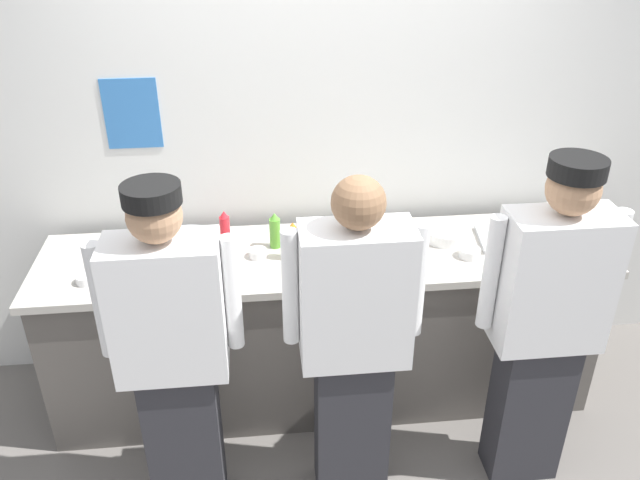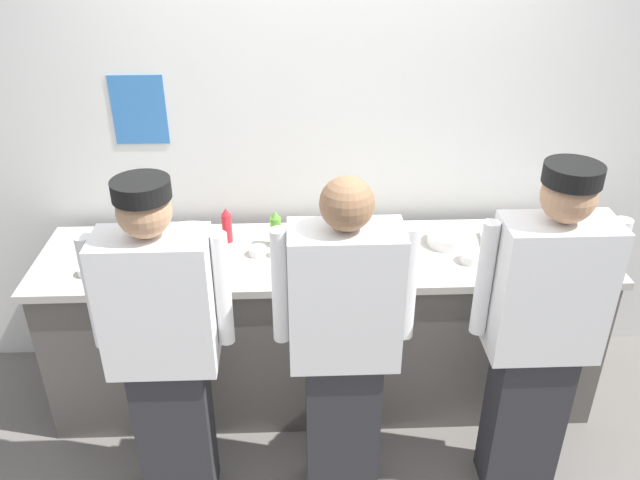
# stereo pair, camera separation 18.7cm
# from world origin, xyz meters

# --- Properties ---
(ground_plane) EXTENTS (9.00, 9.00, 0.00)m
(ground_plane) POSITION_xyz_m (0.00, 0.00, 0.00)
(ground_plane) COLOR slate
(wall_back) EXTENTS (4.56, 0.11, 2.78)m
(wall_back) POSITION_xyz_m (-0.00, 0.83, 1.39)
(wall_back) COLOR silver
(wall_back) RESTS_ON ground
(prep_counter) EXTENTS (2.91, 0.68, 0.92)m
(prep_counter) POSITION_xyz_m (0.00, 0.36, 0.46)
(prep_counter) COLOR #56514C
(prep_counter) RESTS_ON ground
(chef_near_left) EXTENTS (0.59, 0.24, 1.63)m
(chef_near_left) POSITION_xyz_m (-0.71, -0.29, 0.87)
(chef_near_left) COLOR #2D2D33
(chef_near_left) RESTS_ON ground
(chef_center) EXTENTS (0.60, 0.24, 1.63)m
(chef_center) POSITION_xyz_m (0.05, -0.30, 0.86)
(chef_center) COLOR #2D2D33
(chef_center) RESTS_ON ground
(chef_far_right) EXTENTS (0.60, 0.24, 1.66)m
(chef_far_right) POSITION_xyz_m (0.90, -0.29, 0.89)
(chef_far_right) COLOR #2D2D33
(chef_far_right) RESTS_ON ground
(plate_stack_front) EXTENTS (0.22, 0.22, 0.06)m
(plate_stack_front) POSITION_xyz_m (0.65, 0.44, 0.95)
(plate_stack_front) COLOR white
(plate_stack_front) RESTS_ON prep_counter
(plate_stack_rear) EXTENTS (0.24, 0.24, 0.07)m
(plate_stack_rear) POSITION_xyz_m (0.20, 0.39, 0.96)
(plate_stack_rear) COLOR white
(plate_stack_rear) RESTS_ON prep_counter
(mixing_bowl_steel) EXTENTS (0.32, 0.32, 0.13)m
(mixing_bowl_steel) POSITION_xyz_m (-0.68, 0.33, 0.99)
(mixing_bowl_steel) COLOR #B7BABF
(mixing_bowl_steel) RESTS_ON prep_counter
(sheet_tray) EXTENTS (0.52, 0.35, 0.02)m
(sheet_tray) POSITION_xyz_m (1.06, 0.36, 0.94)
(sheet_tray) COLOR #B7BABF
(sheet_tray) RESTS_ON prep_counter
(squeeze_bottle_primary) EXTENTS (0.06, 0.06, 0.19)m
(squeeze_bottle_primary) POSITION_xyz_m (-0.25, 0.45, 1.02)
(squeeze_bottle_primary) COLOR #56A333
(squeeze_bottle_primary) RESTS_ON prep_counter
(squeeze_bottle_secondary) EXTENTS (0.06, 0.06, 0.20)m
(squeeze_bottle_secondary) POSITION_xyz_m (-0.16, 0.32, 1.02)
(squeeze_bottle_secondary) COLOR orange
(squeeze_bottle_secondary) RESTS_ON prep_counter
(squeeze_bottle_spare) EXTENTS (0.05, 0.05, 0.19)m
(squeeze_bottle_spare) POSITION_xyz_m (-0.50, 0.51, 1.02)
(squeeze_bottle_spare) COLOR red
(squeeze_bottle_spare) RESTS_ON prep_counter
(ramekin_green_sauce) EXTENTS (0.09, 0.09, 0.04)m
(ramekin_green_sauce) POSITION_xyz_m (-0.34, 0.36, 0.95)
(ramekin_green_sauce) COLOR white
(ramekin_green_sauce) RESTS_ON prep_counter
(ramekin_yellow_sauce) EXTENTS (0.09, 0.09, 0.04)m
(ramekin_yellow_sauce) POSITION_xyz_m (-0.98, 0.50, 0.94)
(ramekin_yellow_sauce) COLOR white
(ramekin_yellow_sauce) RESTS_ON prep_counter
(ramekin_red_sauce) EXTENTS (0.09, 0.09, 0.04)m
(ramekin_red_sauce) POSITION_xyz_m (-1.15, 0.20, 0.95)
(ramekin_red_sauce) COLOR white
(ramekin_red_sauce) RESTS_ON prep_counter
(ramekin_orange_sauce) EXTENTS (0.11, 0.11, 0.05)m
(ramekin_orange_sauce) POSITION_xyz_m (0.72, 0.25, 0.95)
(ramekin_orange_sauce) COLOR white
(ramekin_orange_sauce) RESTS_ON prep_counter
(deli_cup) EXTENTS (0.09, 0.09, 0.09)m
(deli_cup) POSITION_xyz_m (-1.10, 0.41, 0.97)
(deli_cup) COLOR white
(deli_cup) RESTS_ON prep_counter
(chefs_knife) EXTENTS (0.28, 0.03, 0.02)m
(chefs_knife) POSITION_xyz_m (-0.09, 0.44, 0.93)
(chefs_knife) COLOR #B7BABF
(chefs_knife) RESTS_ON prep_counter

